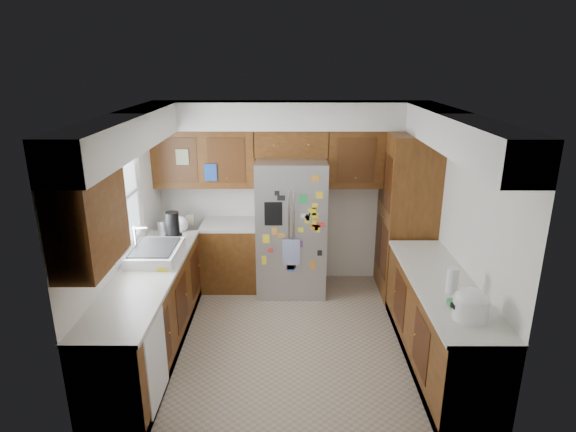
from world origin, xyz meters
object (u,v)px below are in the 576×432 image
at_px(pantry, 407,215).
at_px(rice_cooker, 471,304).
at_px(fridge, 291,227).
at_px(paper_towel, 453,280).

bearing_deg(pantry, rice_cooker, -90.01).
height_order(fridge, paper_towel, fridge).
xyz_separation_m(fridge, rice_cooker, (1.50, -2.39, 0.15)).
bearing_deg(rice_cooker, fridge, 122.12).
bearing_deg(fridge, pantry, -2.06).
distance_m(pantry, rice_cooker, 2.34).
relative_size(pantry, rice_cooker, 7.10).
bearing_deg(pantry, paper_towel, -89.95).
height_order(fridge, rice_cooker, fridge).
bearing_deg(paper_towel, rice_cooker, -90.25).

